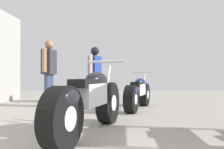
{
  "coord_description": "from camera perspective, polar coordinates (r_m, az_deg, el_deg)",
  "views": [
    {
      "loc": [
        0.55,
        -0.6,
        0.75
      ],
      "look_at": [
        0.34,
        3.67,
        0.79
      ],
      "focal_mm": 38.22,
      "sensor_mm": 36.0,
      "label": 1
    }
  ],
  "objects": [
    {
      "name": "ground_plane",
      "position": [
        4.16,
        -4.96,
        -10.9
      ],
      "size": [
        16.57,
        16.57,
        0.0
      ],
      "primitive_type": "plane",
      "color": "#9E998E"
    },
    {
      "name": "motorcycle_maroon_cruiser",
      "position": [
        3.11,
        -5.58,
        -6.46
      ],
      "size": [
        0.84,
        2.13,
        1.01
      ],
      "color": "black",
      "rests_on": "ground_plane"
    },
    {
      "name": "motorcycle_black_naked",
      "position": [
        5.51,
        6.23,
        -4.49
      ],
      "size": [
        0.8,
        1.86,
        0.88
      ],
      "color": "black",
      "rests_on": "ground_plane"
    },
    {
      "name": "mechanic_in_blue",
      "position": [
        6.22,
        -14.82,
        1.31
      ],
      "size": [
        0.28,
        0.67,
        1.67
      ],
      "color": "#384766",
      "rests_on": "ground_plane"
    },
    {
      "name": "mechanic_with_helmet",
      "position": [
        6.94,
        -4.11,
        1.3
      ],
      "size": [
        0.36,
        0.62,
        1.61
      ],
      "color": "#4C4C4C",
      "rests_on": "ground_plane"
    }
  ]
}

